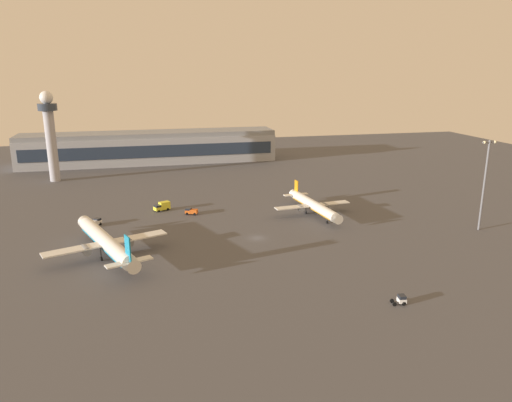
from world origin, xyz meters
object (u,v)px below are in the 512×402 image
(cargo_loader, at_px, (95,222))
(apron_light_central, at_px, (485,180))
(maintenance_van, at_px, (191,211))
(catering_truck, at_px, (162,206))
(airplane_far_stand, at_px, (106,242))
(pushback_tug, at_px, (401,299))
(control_tower, at_px, (50,130))
(airplane_taxiway_distant, at_px, (313,205))

(cargo_loader, bearing_deg, apron_light_central, 24.17)
(maintenance_van, height_order, catering_truck, catering_truck)
(airplane_far_stand, relative_size, pushback_tug, 12.39)
(control_tower, height_order, airplane_far_stand, control_tower)
(cargo_loader, distance_m, catering_truck, 25.08)
(airplane_far_stand, distance_m, cargo_loader, 28.82)
(airplane_far_stand, distance_m, airplane_taxiway_distant, 70.69)
(control_tower, height_order, pushback_tug, control_tower)
(maintenance_van, xyz_separation_m, catering_truck, (-9.42, 7.17, 0.40))
(control_tower, xyz_separation_m, cargo_loader, (22.57, -71.16, -21.56))
(airplane_far_stand, bearing_deg, pushback_tug, -55.00)
(pushback_tug, bearing_deg, airplane_taxiway_distant, -176.13)
(airplane_far_stand, bearing_deg, maintenance_van, 31.58)
(catering_truck, bearing_deg, airplane_far_stand, 132.49)
(control_tower, relative_size, pushback_tug, 12.01)
(airplane_taxiway_distant, xyz_separation_m, pushback_tug, (-4.10, -66.10, -2.34))
(maintenance_van, distance_m, pushback_tug, 84.56)
(maintenance_van, bearing_deg, airplane_taxiway_distant, -81.44)
(airplane_taxiway_distant, height_order, catering_truck, airplane_taxiway_distant)
(cargo_loader, distance_m, apron_light_central, 121.99)
(control_tower, distance_m, airplane_far_stand, 104.83)
(airplane_taxiway_distant, distance_m, apron_light_central, 53.91)
(pushback_tug, xyz_separation_m, apron_light_central, (49.02, 39.02, 14.83))
(airplane_far_stand, xyz_separation_m, apron_light_central, (111.60, -3.65, 11.80))
(catering_truck, distance_m, apron_light_central, 105.90)
(airplane_taxiway_distant, height_order, pushback_tug, airplane_taxiway_distant)
(airplane_taxiway_distant, height_order, maintenance_van, airplane_taxiway_distant)
(airplane_taxiway_distant, bearing_deg, cargo_loader, -10.11)
(cargo_loader, xyz_separation_m, catering_truck, (21.74, 12.51, 0.40))
(pushback_tug, bearing_deg, maintenance_van, -146.87)
(control_tower, bearing_deg, pushback_tug, -57.52)
(airplane_taxiway_distant, bearing_deg, pushback_tug, 80.12)
(airplane_far_stand, xyz_separation_m, maintenance_van, (25.91, 33.53, -2.91))
(catering_truck, xyz_separation_m, apron_light_central, (95.10, -44.34, 14.32))
(airplane_taxiway_distant, bearing_deg, apron_light_central, 142.57)
(maintenance_van, bearing_deg, cargo_loader, 122.19)
(pushback_tug, bearing_deg, cargo_loader, -128.82)
(control_tower, relative_size, airplane_taxiway_distant, 1.12)
(airplane_far_stand, distance_m, pushback_tug, 75.80)
(control_tower, relative_size, cargo_loader, 8.87)
(apron_light_central, bearing_deg, maintenance_van, 156.54)
(catering_truck, xyz_separation_m, pushback_tug, (46.09, -83.36, -0.51))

